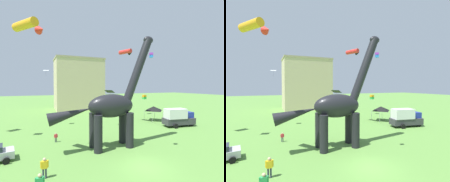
{
  "view_description": "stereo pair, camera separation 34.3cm",
  "coord_description": "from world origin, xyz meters",
  "views": [
    {
      "loc": [
        -8.77,
        -12.46,
        7.36
      ],
      "look_at": [
        -0.56,
        6.15,
        6.67
      ],
      "focal_mm": 27.02,
      "sensor_mm": 36.0,
      "label": 1
    },
    {
      "loc": [
        -8.45,
        -12.59,
        7.36
      ],
      "look_at": [
        -0.56,
        6.15,
        6.67
      ],
      "focal_mm": 27.02,
      "sensor_mm": 36.0,
      "label": 2
    }
  ],
  "objects": [
    {
      "name": "person_photographer",
      "position": [
        -6.72,
        10.18,
        0.73
      ],
      "size": [
        0.45,
        0.2,
        1.21
      ],
      "rotation": [
        0.0,
        0.0,
        2.48
      ],
      "color": "#2D3347",
      "rests_on": "ground_plane"
    },
    {
      "name": "kite_near_high",
      "position": [
        -9.49,
        5.57,
        13.02
      ],
      "size": [
        3.15,
        2.98,
        0.89
      ],
      "color": "orange"
    },
    {
      "name": "kite_high_right",
      "position": [
        2.67,
        14.51,
        6.28
      ],
      "size": [
        1.86,
        1.97,
        2.11
      ],
      "color": "black"
    },
    {
      "name": "parked_box_truck",
      "position": [
        14.25,
        10.22,
        1.65
      ],
      "size": [
        5.87,
        2.99,
        3.2
      ],
      "rotation": [
        0.0,
        0.0,
        -0.16
      ],
      "color": "#38383D",
      "rests_on": "ground_plane"
    },
    {
      "name": "dinosaur_sculpture",
      "position": [
        -0.91,
        5.7,
        4.94
      ],
      "size": [
        13.08,
        2.77,
        13.67
      ],
      "rotation": [
        0.0,
        0.0,
        -0.52
      ],
      "color": "black",
      "rests_on": "ground_plane"
    },
    {
      "name": "person_far_spectator",
      "position": [
        -8.37,
        1.63,
        1.01
      ],
      "size": [
        0.62,
        0.28,
        1.67
      ],
      "rotation": [
        0.0,
        0.0,
        2.59
      ],
      "color": "#2D3347",
      "rests_on": "ground_plane"
    },
    {
      "name": "background_building_block",
      "position": [
        2.93,
        39.97,
        7.81
      ],
      "size": [
        14.28,
        10.1,
        15.6
      ],
      "color": "#CCB78E",
      "rests_on": "ground_plane"
    },
    {
      "name": "ground_plane",
      "position": [
        0.0,
        0.0,
        0.0
      ],
      "size": [
        240.0,
        240.0,
        0.0
      ],
      "primitive_type": "plane",
      "color": "#5B8E3D"
    },
    {
      "name": "kite_mid_center",
      "position": [
        -7.43,
        18.93,
        9.94
      ],
      "size": [
        1.06,
        0.88,
        1.16
      ],
      "color": "white"
    },
    {
      "name": "kite_drifting",
      "position": [
        6.32,
        15.14,
        13.53
      ],
      "size": [
        2.69,
        2.79,
        0.79
      ],
      "color": "red"
    },
    {
      "name": "kite_trailing",
      "position": [
        15.8,
        23.02,
        4.42
      ],
      "size": [
        0.81,
        0.81,
        1.11
      ],
      "color": "orange"
    },
    {
      "name": "kite_high_left",
      "position": [
        2.16,
        2.13,
        10.52
      ],
      "size": [
        0.47,
        0.47,
        0.5
      ],
      "color": "purple"
    },
    {
      "name": "festival_canopy_tent",
      "position": [
        13.22,
        15.96,
        2.54
      ],
      "size": [
        3.15,
        3.15,
        3.0
      ],
      "color": "#B2B2B7",
      "rests_on": "ground_plane"
    }
  ]
}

